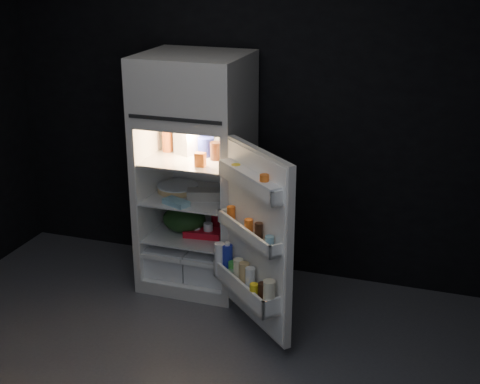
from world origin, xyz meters
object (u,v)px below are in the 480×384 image
(fridge_door, at_px, (254,243))
(egg_carton, at_px, (209,194))
(yogurt_tray, at_px, (203,233))
(refrigerator, at_px, (197,164))
(milk_jug, at_px, (187,138))

(fridge_door, height_order, egg_carton, fridge_door)
(fridge_door, distance_m, yogurt_tray, 0.81)
(refrigerator, distance_m, egg_carton, 0.25)
(egg_carton, distance_m, yogurt_tray, 0.31)
(milk_jug, relative_size, yogurt_tray, 0.85)
(egg_carton, bearing_deg, fridge_door, -64.44)
(egg_carton, height_order, yogurt_tray, egg_carton)
(milk_jug, bearing_deg, yogurt_tray, -13.55)
(refrigerator, bearing_deg, yogurt_tray, -51.18)
(egg_carton, xyz_separation_m, yogurt_tray, (-0.04, -0.02, -0.31))
(fridge_door, distance_m, egg_carton, 0.76)
(yogurt_tray, bearing_deg, refrigerator, 122.30)
(refrigerator, xyz_separation_m, yogurt_tray, (0.08, -0.10, -0.50))
(refrigerator, xyz_separation_m, egg_carton, (0.13, -0.09, -0.19))
(refrigerator, relative_size, egg_carton, 5.62)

